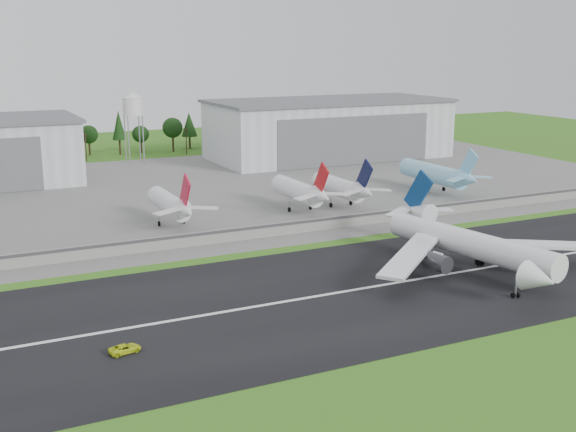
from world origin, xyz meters
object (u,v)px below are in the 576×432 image
main_airliner (471,250)px  parked_jet_red_b (302,191)px  ground_vehicle (125,349)px  parked_jet_navy (344,188)px  parked_jet_skyblue (439,174)px  parked_jet_red_a (172,205)px

main_airliner → parked_jet_red_b: size_ratio=1.89×
ground_vehicle → parked_jet_navy: size_ratio=0.17×
ground_vehicle → parked_jet_red_b: 104.53m
parked_jet_red_b → parked_jet_skyblue: (53.34, 5.03, 0.18)m
parked_jet_red_a → parked_jet_skyblue: parked_jet_skyblue is taller
main_airliner → parked_jet_navy: main_airliner is taller
ground_vehicle → parked_jet_red_a: parked_jet_red_a is taller
parked_jet_skyblue → ground_vehicle: bearing=-146.7°
ground_vehicle → parked_jet_red_a: size_ratio=0.17×
parked_jet_navy → parked_jet_skyblue: 39.60m
main_airliner → parked_jet_navy: bearing=-106.1°
parked_jet_navy → parked_jet_red_b: bearing=180.0°
parked_jet_red_a → parked_jet_navy: size_ratio=1.00×
parked_jet_red_a → parked_jet_skyblue: size_ratio=0.84×
parked_jet_skyblue → parked_jet_navy: bearing=-172.7°
ground_vehicle → main_airliner: bearing=-93.4°
parked_jet_red_a → ground_vehicle: bearing=-112.4°
parked_jet_red_a → parked_jet_red_b: size_ratio=1.00×
parked_jet_red_b → parked_jet_skyblue: parked_jet_skyblue is taller
ground_vehicle → parked_jet_skyblue: 148.77m
ground_vehicle → parked_jet_red_a: 83.00m
main_airliner → parked_jet_skyblue: size_ratio=1.58×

